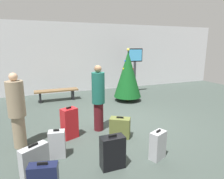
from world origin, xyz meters
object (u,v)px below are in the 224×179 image
at_px(waiting_bench, 57,92).
at_px(suitcase_1, 158,145).
at_px(traveller_0, 17,109).
at_px(traveller_1, 98,97).
at_px(suitcase_4, 113,152).
at_px(suitcase_6, 57,144).
at_px(flight_info_kiosk, 135,63).
at_px(suitcase_5, 35,160).
at_px(suitcase_0, 69,123).
at_px(suitcase_2, 120,128).
at_px(holiday_tree, 128,74).

xyz_separation_m(waiting_bench, suitcase_1, (1.45, -5.29, -0.07)).
xyz_separation_m(traveller_0, traveller_1, (1.99, 0.21, 0.04)).
bearing_deg(suitcase_4, waiting_bench, 95.00).
bearing_deg(suitcase_6, suitcase_4, -39.25).
xyz_separation_m(flight_info_kiosk, suitcase_4, (-3.31, -5.32, -1.15)).
distance_m(suitcase_1, suitcase_6, 2.11).
relative_size(traveller_1, suitcase_5, 3.00).
xyz_separation_m(suitcase_0, suitcase_5, (-0.85, -1.25, -0.11)).
bearing_deg(suitcase_0, traveller_0, -178.49).
height_order(flight_info_kiosk, suitcase_2, flight_info_kiosk).
distance_m(traveller_0, traveller_1, 2.00).
relative_size(flight_info_kiosk, traveller_0, 1.24).
bearing_deg(suitcase_1, traveller_1, 111.16).
bearing_deg(suitcase_4, suitcase_2, 59.79).
bearing_deg(holiday_tree, suitcase_2, -119.31).
height_order(waiting_bench, suitcase_5, suitcase_5).
bearing_deg(suitcase_5, waiting_bench, 79.16).
bearing_deg(suitcase_1, traveller_0, 149.26).
bearing_deg(traveller_1, flight_info_kiosk, 49.77).
height_order(flight_info_kiosk, suitcase_6, flight_info_kiosk).
bearing_deg(traveller_1, suitcase_5, -139.74).
height_order(traveller_1, suitcase_6, traveller_1).
xyz_separation_m(traveller_0, suitcase_6, (0.76, -0.77, -0.62)).
xyz_separation_m(flight_info_kiosk, suitcase_0, (-3.85, -3.75, -1.08)).
height_order(flight_info_kiosk, waiting_bench, flight_info_kiosk).
height_order(waiting_bench, suitcase_2, suitcase_2).
height_order(holiday_tree, suitcase_1, holiday_tree).
relative_size(suitcase_4, suitcase_6, 1.09).
relative_size(flight_info_kiosk, suitcase_0, 2.63).
relative_size(suitcase_0, suitcase_5, 1.36).
bearing_deg(suitcase_6, suitcase_1, -23.24).
distance_m(traveller_0, suitcase_0, 1.27).
xyz_separation_m(suitcase_2, suitcase_4, (-0.66, -1.14, 0.07)).
bearing_deg(suitcase_6, traveller_0, 134.51).
bearing_deg(suitcase_5, suitcase_4, -13.11).
relative_size(traveller_0, suitcase_1, 2.75).
bearing_deg(traveller_0, suitcase_1, -30.74).
relative_size(flight_info_kiosk, suitcase_4, 3.16).
bearing_deg(suitcase_1, holiday_tree, 72.05).
height_order(suitcase_0, suitcase_4, suitcase_0).
xyz_separation_m(traveller_1, suitcase_4, (-0.29, -1.75, -0.64)).
bearing_deg(suitcase_1, suitcase_4, 176.65).
relative_size(suitcase_1, suitcase_6, 1.01).
bearing_deg(suitcase_5, suitcase_6, 44.84).
distance_m(holiday_tree, traveller_0, 4.82).
bearing_deg(suitcase_1, suitcase_0, 133.23).
bearing_deg(suitcase_2, flight_info_kiosk, 57.70).
bearing_deg(suitcase_2, traveller_1, 121.19).
distance_m(flight_info_kiosk, suitcase_2, 5.10).
relative_size(waiting_bench, traveller_0, 1.02).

